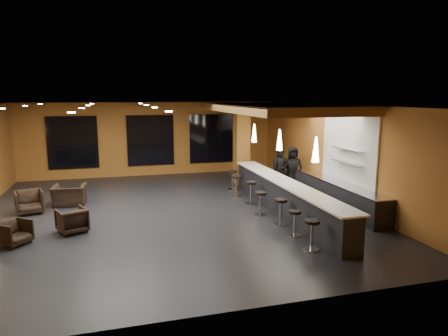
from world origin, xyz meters
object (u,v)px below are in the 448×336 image
object	(u,v)px
armchair_a	(14,233)
bar_stool_1	(295,220)
armchair_b	(72,220)
pendant_1	(280,140)
bar_stool_4	(251,190)
armchair_d	(69,195)
pendant_2	(254,133)
bar_stool_2	(281,208)
prep_counter	(330,192)
staff_a	(281,170)
staff_b	(281,169)
bar_stool_3	(260,200)
bar_stool_5	(236,183)
pendant_0	(316,150)
armchair_c	(29,202)
bar_stool_6	(233,178)
staff_c	(293,169)
column	(242,144)
bar_counter	(284,197)
bar_stool_0	(312,231)

from	to	relation	value
armchair_a	bar_stool_1	distance (m)	7.40
armchair_a	armchair_b	distance (m)	1.49
pendant_1	bar_stool_4	distance (m)	2.09
armchair_a	armchair_d	bearing A→B (deg)	24.51
pendant_2	bar_stool_2	bearing A→B (deg)	-98.82
prep_counter	staff_a	world-z (taller)	staff_a
armchair_d	bar_stool_2	bearing A→B (deg)	151.59
staff_b	bar_stool_3	distance (m)	3.85
armchair_b	bar_stool_5	size ratio (longest dim) A/B	0.95
armchair_b	bar_stool_3	bearing A→B (deg)	158.15
pendant_1	armchair_d	xyz separation A→B (m)	(-6.94, 2.29, -1.99)
bar_stool_3	bar_stool_4	distance (m)	1.35
bar_stool_4	pendant_2	bearing A→B (deg)	67.58
bar_stool_3	armchair_b	bearing A→B (deg)	-178.90
bar_stool_2	pendant_0	bearing A→B (deg)	-50.14
prep_counter	armchair_c	world-z (taller)	prep_counter
armchair_b	bar_stool_3	xyz separation A→B (m)	(5.70, 0.11, 0.14)
bar_stool_1	bar_stool_6	world-z (taller)	bar_stool_6
staff_c	bar_stool_6	xyz separation A→B (m)	(-2.34, 0.67, -0.38)
staff_c	staff_b	bearing A→B (deg)	161.66
pendant_2	staff_a	distance (m)	1.86
column	bar_stool_2	xyz separation A→B (m)	(-0.65, -5.82, -1.24)
staff_a	bar_counter	bearing A→B (deg)	-97.76
armchair_b	bar_stool_5	bearing A→B (deg)	-177.85
bar_counter	bar_stool_4	size ratio (longest dim) A/B	9.72
armchair_b	bar_stool_6	xyz separation A→B (m)	(5.84, 3.72, 0.16)
pendant_1	bar_stool_1	size ratio (longest dim) A/B	0.97
column	armchair_a	world-z (taller)	column
bar_counter	bar_stool_1	world-z (taller)	bar_counter
staff_c	prep_counter	bearing A→B (deg)	-64.82
pendant_0	bar_stool_0	world-z (taller)	pendant_0
pendant_0	prep_counter	bearing A→B (deg)	51.34
armchair_b	armchair_d	world-z (taller)	armchair_d
pendant_1	armchair_b	world-z (taller)	pendant_1
pendant_2	armchair_d	size ratio (longest dim) A/B	0.64
bar_stool_6	bar_stool_2	bearing A→B (deg)	-88.93
staff_c	pendant_0	bearing A→B (deg)	-93.10
bar_stool_2	bar_stool_5	world-z (taller)	bar_stool_5
bar_counter	bar_stool_4	xyz separation A→B (m)	(-0.74, 1.20, 0.03)
bar_stool_0	pendant_0	bearing A→B (deg)	60.89
pendant_2	bar_stool_1	bearing A→B (deg)	-97.26
bar_stool_2	armchair_b	bearing A→B (deg)	170.75
armchair_d	bar_stool_6	size ratio (longest dim) A/B	1.38
bar_stool_1	bar_stool_2	size ratio (longest dim) A/B	0.91
staff_a	armchair_b	xyz separation A→B (m)	(-7.67, -3.08, -0.50)
armchair_b	bar_stool_6	world-z (taller)	bar_stool_6
pendant_2	bar_stool_5	xyz separation A→B (m)	(-0.91, -0.59, -1.83)
armchair_b	column	bearing A→B (deg)	-166.57
staff_b	bar_stool_5	world-z (taller)	staff_b
column	bar_stool_0	bearing A→B (deg)	-95.08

